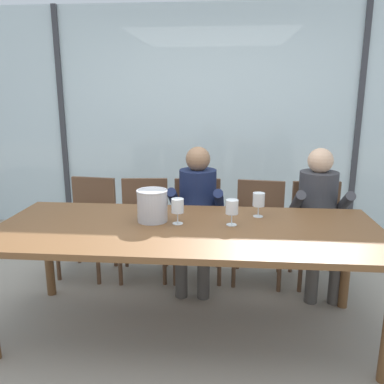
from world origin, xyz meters
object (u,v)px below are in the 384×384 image
at_px(chair_near_curtain, 90,218).
at_px(chair_left_of_center, 144,220).
at_px(wine_glass_by_left_taster, 232,207).
at_px(wine_glass_center_pour, 259,201).
at_px(chair_right_of_center, 259,223).
at_px(dining_table, 187,236).
at_px(ice_bucket_primary, 152,205).
at_px(person_navy_polo, 197,207).
at_px(wine_glass_near_bucket, 178,207).
at_px(chair_center, 197,220).
at_px(chair_near_window_right, 317,224).
at_px(person_charcoal_jacket, 319,210).

bearing_deg(chair_near_curtain, chair_left_of_center, 6.37).
bearing_deg(wine_glass_by_left_taster, wine_glass_center_pour, 46.74).
height_order(chair_near_curtain, chair_right_of_center, same).
bearing_deg(dining_table, ice_bucket_primary, 157.13).
relative_size(chair_left_of_center, wine_glass_center_pour, 4.94).
xyz_separation_m(dining_table, ice_bucket_primary, (-0.25, 0.11, 0.18)).
xyz_separation_m(person_navy_polo, ice_bucket_primary, (-0.26, -0.68, 0.21)).
xyz_separation_m(ice_bucket_primary, wine_glass_center_pour, (0.73, 0.16, 0.00)).
bearing_deg(wine_glass_near_bucket, ice_bucket_primary, 165.96).
distance_m(chair_right_of_center, wine_glass_by_left_taster, 0.98).
xyz_separation_m(chair_center, person_navy_polo, (0.01, -0.17, 0.17)).
bearing_deg(wine_glass_center_pour, chair_near_window_right, 48.97).
bearing_deg(chair_center, chair_near_window_right, -5.47).
height_order(chair_near_curtain, chair_center, same).
bearing_deg(chair_near_window_right, person_charcoal_jacket, -104.78).
bearing_deg(ice_bucket_primary, dining_table, -22.87).
bearing_deg(wine_glass_near_bucket, wine_glass_by_left_taster, 0.63).
height_order(chair_center, wine_glass_center_pour, wine_glass_center_pour).
height_order(ice_bucket_primary, wine_glass_center_pour, ice_bucket_primary).
xyz_separation_m(dining_table, wine_glass_by_left_taster, (0.29, 0.07, 0.19)).
height_order(chair_center, person_charcoal_jacket, person_charcoal_jacket).
bearing_deg(chair_left_of_center, ice_bucket_primary, -80.37).
bearing_deg(wine_glass_center_pour, dining_table, -150.85).
xyz_separation_m(ice_bucket_primary, wine_glass_by_left_taster, (0.54, -0.04, 0.01)).
relative_size(chair_center, wine_glass_center_pour, 4.94).
bearing_deg(wine_glass_center_pour, chair_right_of_center, 83.88).
relative_size(person_charcoal_jacket, wine_glass_center_pour, 6.78).
height_order(ice_bucket_primary, wine_glass_by_left_taster, ice_bucket_primary).
bearing_deg(chair_near_curtain, wine_glass_center_pour, -17.43).
distance_m(wine_glass_by_left_taster, wine_glass_center_pour, 0.28).
height_order(chair_near_curtain, wine_glass_center_pour, wine_glass_center_pour).
distance_m(ice_bucket_primary, wine_glass_near_bucket, 0.18).
bearing_deg(chair_right_of_center, person_charcoal_jacket, -9.49).
bearing_deg(wine_glass_near_bucket, person_charcoal_jacket, 33.57).
relative_size(dining_table, ice_bucket_primary, 11.52).
relative_size(dining_table, person_navy_polo, 2.16).
relative_size(chair_right_of_center, chair_near_window_right, 1.00).
height_order(dining_table, chair_near_window_right, chair_near_window_right).
height_order(chair_near_curtain, chair_left_of_center, same).
distance_m(wine_glass_near_bucket, wine_glass_center_pour, 0.59).
relative_size(chair_left_of_center, chair_near_window_right, 1.00).
xyz_separation_m(chair_near_curtain, chair_near_window_right, (2.05, -0.00, 0.00)).
height_order(person_charcoal_jacket, wine_glass_near_bucket, person_charcoal_jacket).
relative_size(dining_table, chair_near_curtain, 2.96).
xyz_separation_m(chair_right_of_center, chair_near_window_right, (0.50, 0.00, 0.00)).
xyz_separation_m(dining_table, chair_left_of_center, (-0.48, 0.93, -0.20)).
height_order(chair_near_curtain, wine_glass_by_left_taster, wine_glass_by_left_taster).
distance_m(chair_right_of_center, person_charcoal_jacket, 0.52).
relative_size(dining_table, person_charcoal_jacket, 2.16).
height_order(chair_center, ice_bucket_primary, ice_bucket_primary).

